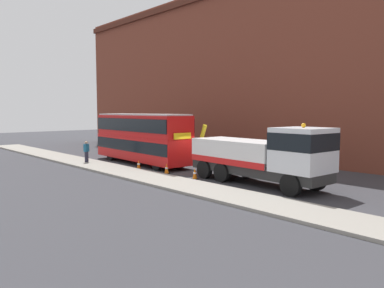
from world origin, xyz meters
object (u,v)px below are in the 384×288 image
(traffic_cone_midway, at_px, (167,169))
(pedestrian_onlooker, at_px, (86,152))
(traffic_cone_near_truck, at_px, (195,174))
(traffic_cone_near_bus, at_px, (139,165))
(recovery_tow_truck, at_px, (262,155))
(double_decker_bus, at_px, (141,136))

(traffic_cone_midway, bearing_deg, pedestrian_onlooker, -167.57)
(traffic_cone_near_truck, bearing_deg, traffic_cone_midway, -178.89)
(pedestrian_onlooker, relative_size, traffic_cone_midway, 2.38)
(traffic_cone_midway, height_order, traffic_cone_near_truck, same)
(traffic_cone_near_truck, bearing_deg, traffic_cone_near_bus, -176.84)
(recovery_tow_truck, bearing_deg, traffic_cone_midway, -163.26)
(recovery_tow_truck, xyz_separation_m, traffic_cone_near_bus, (-9.76, -1.92, -1.42))
(recovery_tow_truck, xyz_separation_m, traffic_cone_near_truck, (-4.00, -1.60, -1.42))
(pedestrian_onlooker, relative_size, traffic_cone_near_truck, 2.38)
(double_decker_bus, distance_m, traffic_cone_near_truck, 8.60)
(pedestrian_onlooker, relative_size, traffic_cone_near_bus, 2.38)
(recovery_tow_truck, height_order, traffic_cone_near_bus, recovery_tow_truck)
(pedestrian_onlooker, height_order, traffic_cone_near_truck, pedestrian_onlooker)
(double_decker_bus, height_order, traffic_cone_near_truck, double_decker_bus)
(double_decker_bus, bearing_deg, traffic_cone_midway, -14.09)
(recovery_tow_truck, height_order, traffic_cone_midway, recovery_tow_truck)
(traffic_cone_near_bus, bearing_deg, traffic_cone_midway, 5.07)
(pedestrian_onlooker, bearing_deg, double_decker_bus, 30.86)
(double_decker_bus, height_order, traffic_cone_near_bus, double_decker_bus)
(recovery_tow_truck, relative_size, traffic_cone_midway, 14.17)
(recovery_tow_truck, height_order, traffic_cone_near_truck, recovery_tow_truck)
(traffic_cone_near_bus, bearing_deg, recovery_tow_truck, 11.11)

